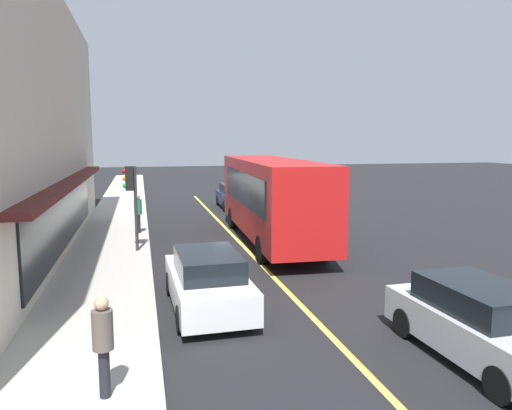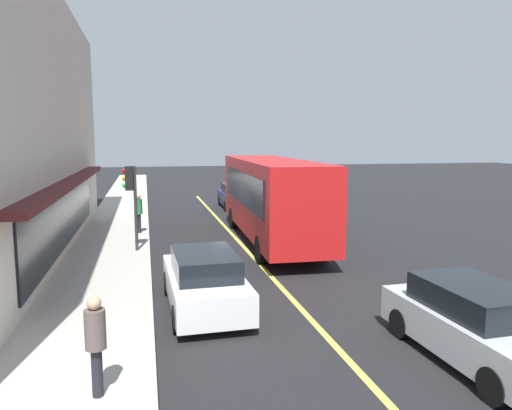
% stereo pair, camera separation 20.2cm
% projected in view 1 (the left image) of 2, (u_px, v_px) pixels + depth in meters
% --- Properties ---
extents(ground, '(120.00, 120.00, 0.00)m').
position_uv_depth(ground, '(243.00, 246.00, 19.88)').
color(ground, black).
extents(sidewalk, '(80.00, 3.03, 0.15)m').
position_uv_depth(sidewalk, '(110.00, 251.00, 18.66)').
color(sidewalk, '#B2ADA3').
rests_on(sidewalk, ground).
extents(lane_centre_stripe, '(36.00, 0.16, 0.01)m').
position_uv_depth(lane_centre_stripe, '(243.00, 246.00, 19.88)').
color(lane_centre_stripe, '#D8D14C').
rests_on(lane_centre_stripe, ground).
extents(bus, '(11.22, 2.94, 3.50)m').
position_uv_depth(bus, '(271.00, 195.00, 20.54)').
color(bus, red).
rests_on(bus, ground).
extents(traffic_light, '(0.30, 0.52, 3.20)m').
position_uv_depth(traffic_light, '(131.00, 188.00, 18.09)').
color(traffic_light, '#2D2D33').
rests_on(traffic_light, sidewalk).
extents(car_silver, '(4.36, 1.98, 1.52)m').
position_uv_depth(car_silver, '(482.00, 324.00, 9.56)').
color(car_silver, '#B7BABF').
rests_on(car_silver, ground).
extents(car_white, '(4.34, 1.94, 1.52)m').
position_uv_depth(car_white, '(208.00, 281.00, 12.41)').
color(car_white, white).
rests_on(car_white, ground).
extents(car_navy, '(4.33, 1.93, 1.52)m').
position_uv_depth(car_navy, '(234.00, 196.00, 30.91)').
color(car_navy, navy).
rests_on(car_navy, ground).
extents(pedestrian_by_curb, '(0.34, 0.34, 1.77)m').
position_uv_depth(pedestrian_by_curb, '(138.00, 210.00, 21.75)').
color(pedestrian_by_curb, black).
rests_on(pedestrian_by_curb, sidewalk).
extents(pedestrian_near_storefront, '(0.34, 0.34, 1.71)m').
position_uv_depth(pedestrian_near_storefront, '(103.00, 337.00, 7.83)').
color(pedestrian_near_storefront, black).
rests_on(pedestrian_near_storefront, sidewalk).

